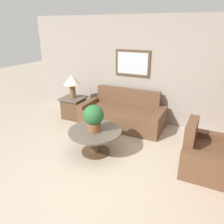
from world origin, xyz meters
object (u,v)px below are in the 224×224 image
at_px(side_table, 74,107).
at_px(table_lamp, 72,81).
at_px(armchair, 210,156).
at_px(coffee_table, 95,136).
at_px(potted_plant_on_table, 94,117).
at_px(couch_main, 122,115).

bearing_deg(side_table, table_lamp, 0.00).
relative_size(armchair, coffee_table, 1.00).
relative_size(table_lamp, potted_plant_on_table, 1.18).
distance_m(armchair, side_table, 3.57).
xyz_separation_m(couch_main, potted_plant_on_table, (0.03, -1.45, 0.49)).
height_order(couch_main, coffee_table, couch_main).
relative_size(armchair, potted_plant_on_table, 1.96).
height_order(armchair, potted_plant_on_table, potted_plant_on_table).
bearing_deg(couch_main, armchair, -27.49).
xyz_separation_m(armchair, side_table, (-3.45, 0.95, 0.02)).
distance_m(armchair, potted_plant_on_table, 2.14).
bearing_deg(side_table, armchair, -15.36).
distance_m(side_table, potted_plant_on_table, 1.97).
bearing_deg(table_lamp, coffee_table, -42.65).
distance_m(armchair, table_lamp, 3.65).
relative_size(coffee_table, side_table, 1.73).
bearing_deg(couch_main, table_lamp, -174.43).
bearing_deg(couch_main, potted_plant_on_table, -89.00).
height_order(couch_main, potted_plant_on_table, potted_plant_on_table).
bearing_deg(armchair, couch_main, 63.04).
distance_m(coffee_table, side_table, 1.91).
bearing_deg(side_table, potted_plant_on_table, -43.28).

